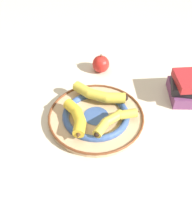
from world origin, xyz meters
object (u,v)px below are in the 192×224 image
at_px(banana_a, 77,118).
at_px(banana_b, 98,94).
at_px(banana_c, 115,119).
at_px(decorative_bowl, 96,116).
at_px(apple, 101,64).

bearing_deg(banana_a, banana_b, -47.36).
bearing_deg(banana_c, banana_a, -37.76).
height_order(decorative_bowl, banana_a, banana_a).
distance_m(decorative_bowl, apple, 0.29).
relative_size(banana_a, banana_c, 1.03).
height_order(decorative_bowl, banana_c, banana_c).
distance_m(decorative_bowl, banana_b, 0.08).
xyz_separation_m(banana_a, banana_b, (0.07, 0.12, -0.00)).
bearing_deg(banana_b, decorative_bowl, -73.22).
distance_m(banana_b, banana_c, 0.13).
height_order(banana_a, banana_c, banana_a).
distance_m(banana_c, apple, 0.33).
height_order(banana_b, apple, apple).
bearing_deg(banana_a, decorative_bowl, -73.54).
height_order(decorative_bowl, apple, apple).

